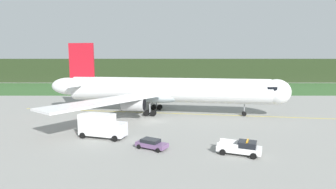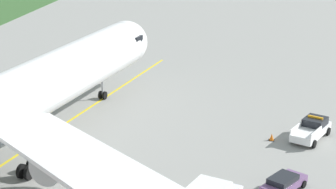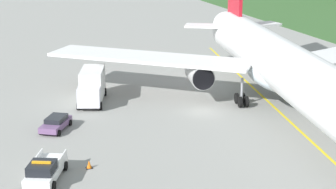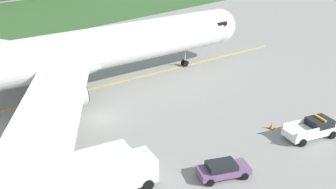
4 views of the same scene
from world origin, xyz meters
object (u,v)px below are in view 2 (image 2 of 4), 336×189
Objects in this scene: airliner at (8,104)px; apron_cone at (272,137)px; ops_pickup_truck at (312,129)px; staff_car at (284,183)px.

airliner is 77.90× the size of apron_cone.
airliner reaches higher than apron_cone.
ops_pickup_truck is at bearing -69.82° from apron_cone.
ops_pickup_truck is 8.68× the size of apron_cone.
staff_car is (-1.28, -23.23, -4.23)m from airliner.
airliner is 8.98× the size of ops_pickup_truck.
staff_car is (-11.26, 2.23, -0.20)m from ops_pickup_truck.
apron_cone is at bearing -68.41° from airliner.
airliner is at bearing 86.84° from staff_car.
airliner is 27.63m from ops_pickup_truck.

